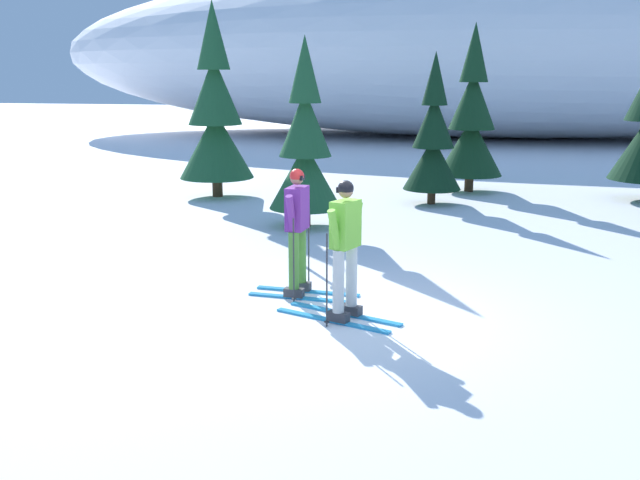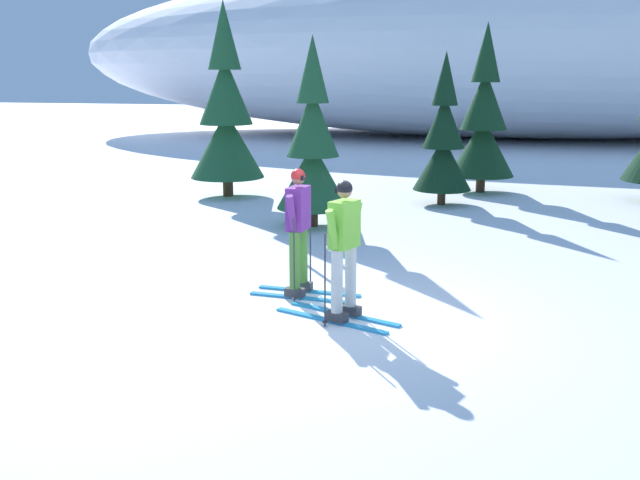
% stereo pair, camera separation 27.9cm
% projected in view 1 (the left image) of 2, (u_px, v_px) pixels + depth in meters
% --- Properties ---
extents(ground_plane, '(120.00, 120.00, 0.00)m').
position_uv_depth(ground_plane, '(348.00, 317.00, 9.72)').
color(ground_plane, white).
extents(skier_lime_jacket, '(1.74, 1.02, 1.85)m').
position_uv_depth(skier_lime_jacket, '(345.00, 248.00, 9.41)').
color(skier_lime_jacket, '#2893CC').
rests_on(skier_lime_jacket, ground).
extents(skier_purple_jacket, '(1.60, 0.81, 1.85)m').
position_uv_depth(skier_purple_jacket, '(298.00, 229.00, 10.45)').
color(skier_purple_jacket, '#2893CC').
rests_on(skier_purple_jacket, ground).
extents(pine_tree_far_left, '(1.91, 1.91, 4.94)m').
position_uv_depth(pine_tree_far_left, '(215.00, 116.00, 18.68)').
color(pine_tree_far_left, '#47301E').
rests_on(pine_tree_far_left, ground).
extents(pine_tree_left, '(1.51, 1.51, 3.92)m').
position_uv_depth(pine_tree_left, '(305.00, 148.00, 15.08)').
color(pine_tree_left, '#47301E').
rests_on(pine_tree_left, ground).
extents(pine_tree_center_left, '(1.42, 1.42, 3.67)m').
position_uv_depth(pine_tree_center_left, '(433.00, 141.00, 17.73)').
color(pine_tree_center_left, '#47301E').
rests_on(pine_tree_center_left, ground).
extents(pine_tree_center_right, '(1.72, 1.72, 4.46)m').
position_uv_depth(pine_tree_center_right, '(472.00, 122.00, 19.54)').
color(pine_tree_center_right, '#47301E').
rests_on(pine_tree_center_right, ground).
extents(snow_ridge_background, '(45.59, 18.81, 8.31)m').
position_uv_depth(snow_ridge_background, '(503.00, 52.00, 35.96)').
color(snow_ridge_background, white).
rests_on(snow_ridge_background, ground).
extents(trail_marker_post, '(0.28, 0.07, 1.30)m').
position_uv_depth(trail_marker_post, '(295.00, 218.00, 12.46)').
color(trail_marker_post, black).
rests_on(trail_marker_post, ground).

